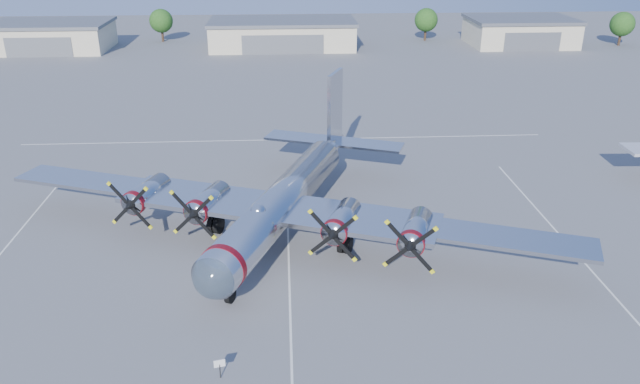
{
  "coord_description": "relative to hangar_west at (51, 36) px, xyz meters",
  "views": [
    {
      "loc": [
        -0.09,
        -43.81,
        23.45
      ],
      "look_at": [
        2.67,
        2.33,
        3.2
      ],
      "focal_mm": 35.0,
      "sensor_mm": 36.0,
      "label": 1
    }
  ],
  "objects": [
    {
      "name": "ground",
      "position": [
        45.0,
        -81.96,
        -2.71
      ],
      "size": [
        260.0,
        260.0,
        0.0
      ],
      "primitive_type": "plane",
      "color": "#5B5B5E",
      "rests_on": "ground"
    },
    {
      "name": "parking_lines",
      "position": [
        45.0,
        -83.71,
        -2.71
      ],
      "size": [
        60.0,
        50.08,
        0.01
      ],
      "color": "silver",
      "rests_on": "ground"
    },
    {
      "name": "hangar_west",
      "position": [
        0.0,
        0.0,
        0.0
      ],
      "size": [
        22.6,
        14.6,
        5.4
      ],
      "color": "beige",
      "rests_on": "ground"
    },
    {
      "name": "hangar_center",
      "position": [
        45.0,
        -0.0,
        -0.0
      ],
      "size": [
        28.6,
        14.6,
        5.4
      ],
      "color": "beige",
      "rests_on": "ground"
    },
    {
      "name": "hangar_east",
      "position": [
        93.0,
        0.0,
        0.0
      ],
      "size": [
        20.6,
        14.6,
        5.4
      ],
      "color": "beige",
      "rests_on": "ground"
    },
    {
      "name": "tree_west",
      "position": [
        20.0,
        8.04,
        1.51
      ],
      "size": [
        4.8,
        4.8,
        6.64
      ],
      "color": "#382619",
      "rests_on": "ground"
    },
    {
      "name": "tree_east",
      "position": [
        75.0,
        6.04,
        1.51
      ],
      "size": [
        4.8,
        4.8,
        6.64
      ],
      "color": "#382619",
      "rests_on": "ground"
    },
    {
      "name": "tree_far_east",
      "position": [
        113.0,
        -1.96,
        1.51
      ],
      "size": [
        4.8,
        4.8,
        6.64
      ],
      "color": "#382619",
      "rests_on": "ground"
    },
    {
      "name": "main_bomber_b29",
      "position": [
        44.97,
        -80.16,
        -2.71
      ],
      "size": [
        54.67,
        46.29,
        10.25
      ],
      "primitive_type": null,
      "rotation": [
        0.0,
        0.0,
        -0.37
      ],
      "color": "silver",
      "rests_on": "ground"
    },
    {
      "name": "info_placard",
      "position": [
        41.02,
        -97.81,
        -1.86
      ],
      "size": [
        0.63,
        0.18,
        1.21
      ],
      "rotation": [
        0.0,
        0.0,
        0.22
      ],
      "color": "black",
      "rests_on": "ground"
    }
  ]
}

